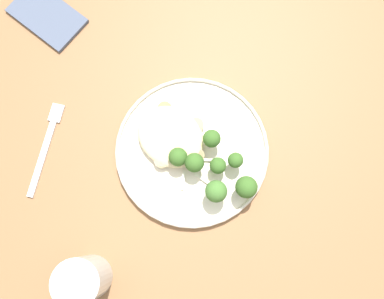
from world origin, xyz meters
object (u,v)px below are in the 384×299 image
at_px(seared_scallop_rear_pale, 197,155).
at_px(seared_scallop_left_edge, 165,109).
at_px(dinner_plate, 192,151).
at_px(broccoli_floret_beside_noodles, 246,187).
at_px(seared_scallop_on_noodles, 165,125).
at_px(broccoli_floret_center_pile, 218,166).
at_px(seared_scallop_tilted_round, 162,160).
at_px(broccoli_floret_near_rim, 210,137).
at_px(broccoli_floret_front_edge, 216,191).
at_px(folded_napkin, 47,16).
at_px(seared_scallop_large_seared, 155,133).
at_px(broccoli_floret_split_head, 236,159).
at_px(broccoli_floret_tall_stalk, 178,157).
at_px(dinner_fork, 46,146).
at_px(seared_scallop_front_small, 179,140).
at_px(water_glass, 85,279).
at_px(broccoli_floret_rear_charred, 194,163).

xyz_separation_m(seared_scallop_rear_pale, seared_scallop_left_edge, (-0.11, 0.02, 0.00)).
xyz_separation_m(dinner_plate, broccoli_floret_beside_noodles, (0.12, 0.01, 0.04)).
bearing_deg(seared_scallop_left_edge, seared_scallop_on_noodles, -45.34).
bearing_deg(broccoli_floret_center_pile, seared_scallop_tilted_round, -144.55).
bearing_deg(seared_scallop_left_edge, broccoli_floret_near_rim, 7.90).
relative_size(dinner_plate, seared_scallop_tilted_round, 9.64).
relative_size(dinner_plate, broccoli_floret_center_pile, 6.49).
bearing_deg(broccoli_floret_front_edge, dinner_plate, 160.54).
bearing_deg(broccoli_floret_center_pile, seared_scallop_left_edge, 174.23).
height_order(dinner_plate, broccoli_floret_near_rim, broccoli_floret_near_rim).
bearing_deg(folded_napkin, broccoli_floret_beside_noodles, 0.65).
bearing_deg(seared_scallop_large_seared, broccoli_floret_split_head, 22.77).
height_order(dinner_plate, broccoli_floret_front_edge, broccoli_floret_front_edge).
xyz_separation_m(broccoli_floret_center_pile, broccoli_floret_beside_noodles, (0.06, 0.00, 0.01)).
distance_m(seared_scallop_on_noodles, broccoli_floret_center_pile, 0.13).
height_order(broccoli_floret_tall_stalk, dinner_fork, broccoli_floret_tall_stalk).
bearing_deg(seared_scallop_left_edge, seared_scallop_tilted_round, -49.33).
bearing_deg(seared_scallop_front_small, seared_scallop_large_seared, -154.80).
xyz_separation_m(seared_scallop_left_edge, broccoli_floret_front_edge, (0.18, -0.05, 0.03)).
height_order(seared_scallop_on_noodles, dinner_fork, seared_scallop_on_noodles).
distance_m(seared_scallop_on_noodles, broccoli_floret_beside_noodles, 0.19).
bearing_deg(broccoli_floret_near_rim, seared_scallop_large_seared, -144.63).
distance_m(dinner_plate, water_glass, 0.29).
relative_size(seared_scallop_tilted_round, broccoli_floret_rear_charred, 0.56).
bearing_deg(water_glass, broccoli_floret_tall_stalk, 96.50).
distance_m(seared_scallop_large_seared, broccoli_floret_tall_stalk, 0.07).
relative_size(dinner_plate, folded_napkin, 1.93).
distance_m(seared_scallop_tilted_round, broccoli_floret_split_head, 0.14).
xyz_separation_m(seared_scallop_tilted_round, broccoli_floret_front_edge, (0.11, 0.02, 0.03)).
height_order(seared_scallop_left_edge, broccoli_floret_front_edge, broccoli_floret_front_edge).
bearing_deg(seared_scallop_left_edge, seared_scallop_rear_pale, -12.75).
xyz_separation_m(broccoli_floret_front_edge, dinner_fork, (-0.30, -0.15, -0.05)).
distance_m(seared_scallop_rear_pale, seared_scallop_left_edge, 0.11).
distance_m(broccoli_floret_near_rim, broccoli_floret_beside_noodles, 0.11).
relative_size(seared_scallop_on_noodles, broccoli_floret_beside_noodles, 0.51).
bearing_deg(seared_scallop_large_seared, dinner_plate, 17.70).
bearing_deg(broccoli_floret_tall_stalk, broccoli_floret_front_edge, 0.27).
relative_size(dinner_fork, folded_napkin, 1.13).
bearing_deg(seared_scallop_large_seared, folded_napkin, 175.28).
bearing_deg(broccoli_floret_front_edge, broccoli_floret_center_pile, 127.73).
distance_m(seared_scallop_on_noodles, broccoli_floret_front_edge, 0.16).
relative_size(broccoli_floret_split_head, broccoli_floret_front_edge, 0.82).
distance_m(seared_scallop_front_small, seared_scallop_left_edge, 0.07).
xyz_separation_m(seared_scallop_tilted_round, folded_napkin, (-0.39, 0.06, -0.02)).
bearing_deg(seared_scallop_front_small, seared_scallop_left_edge, 157.46).
height_order(broccoli_floret_split_head, broccoli_floret_rear_charred, broccoli_floret_rear_charred).
bearing_deg(water_glass, folded_napkin, 145.84).
relative_size(dinner_plate, broccoli_floret_front_edge, 4.92).
bearing_deg(water_glass, seared_scallop_tilted_round, 102.04).
bearing_deg(dinner_fork, seared_scallop_on_noodles, 51.80).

